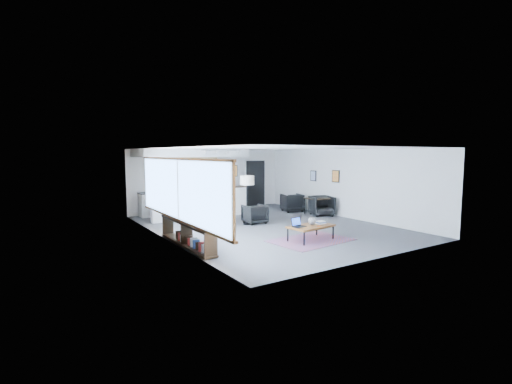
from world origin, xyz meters
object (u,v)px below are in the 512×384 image
dining_table (318,199)px  dining_chair_far (292,203)px  armchair_left (211,215)px  floor_lamp (247,182)px  ceramic_pot (312,221)px  coffee_table (311,227)px  laptop (298,224)px  armchair_right (255,213)px  microwave (212,185)px  dining_chair_near (322,206)px  book_stack (321,222)px

dining_table → dining_chair_far: dining_chair_far is taller
armchair_left → floor_lamp: 1.66m
ceramic_pot → floor_lamp: size_ratio=0.14×
coffee_table → ceramic_pot: size_ratio=6.14×
floor_lamp → dining_table: 3.49m
dining_table → laptop: bearing=-138.8°
coffee_table → armchair_right: (0.03, 2.99, -0.03)m
ceramic_pot → armchair_right: bearing=90.7°
dining_chair_far → microwave: (-2.71, 2.05, 0.76)m
dining_table → dining_chair_near: bearing=-90.0°
book_stack → microwave: size_ratio=0.55×
dining_table → dining_chair_far: 1.29m
armchair_right → book_stack: bearing=100.8°
laptop → armchair_left: size_ratio=0.45×
coffee_table → armchair_right: bearing=82.0°
floor_lamp → dining_chair_near: 3.55m
ceramic_pot → microwave: size_ratio=0.43×
laptop → armchair_right: 2.95m
laptop → ceramic_pot: (0.49, -0.04, 0.04)m
dining_chair_far → armchair_left: bearing=30.4°
dining_chair_near → microwave: microwave is taller
dining_chair_near → dining_table: bearing=110.4°
laptop → armchair_left: armchair_left is taller
laptop → coffee_table: bearing=-18.1°
armchair_left → dining_table: armchair_left is taller
coffee_table → dining_chair_far: (2.79, 4.39, -0.05)m
armchair_left → armchair_right: 1.58m
armchair_right → floor_lamp: 1.13m
armchair_left → dining_table: 4.65m
laptop → microwave: microwave is taller
laptop → armchair_left: (-1.11, 3.17, -0.08)m
coffee_table → microwave: microwave is taller
armchair_right → dining_table: (3.09, 0.19, 0.25)m
book_stack → dining_chair_near: 3.98m
dining_chair_near → armchair_right: bearing=-160.6°
ceramic_pot → floor_lamp: bearing=96.3°
laptop → microwave: bearing=77.8°
book_stack → armchair_left: 3.74m
coffee_table → dining_chair_near: bearing=35.9°
microwave → armchair_left: bearing=-118.2°
microwave → armchair_right: bearing=-92.2°
dining_table → dining_chair_far: size_ratio=1.17×
coffee_table → floor_lamp: (-0.26, 3.01, 1.07)m
armchair_left → laptop: bearing=99.2°
dining_chair_far → microwave: microwave is taller
dining_table → dining_chair_near: dining_chair_near is taller
ceramic_pot → floor_lamp: (-0.33, 2.97, 0.92)m
armchair_left → dining_table: size_ratio=1.02×
book_stack → dining_chair_near: dining_chair_near is taller
coffee_table → laptop: size_ratio=3.71×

